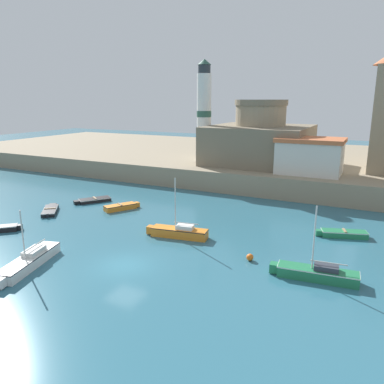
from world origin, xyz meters
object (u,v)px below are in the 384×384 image
(harbor_shed_near_wharf, at_px, (310,156))
(sailboat_orange_2, at_px, (179,232))
(dinghy_green_7, at_px, (343,233))
(mooring_buoy, at_px, (250,257))
(lighthouse, at_px, (204,113))
(fortress, at_px, (260,140))
(dinghy_orange_4, at_px, (121,207))
(dinghy_black_3, at_px, (94,200))
(dinghy_black_1, at_px, (50,210))
(sailboat_green_5, at_px, (316,273))
(sailboat_white_0, at_px, (29,261))

(harbor_shed_near_wharf, bearing_deg, sailboat_orange_2, -109.16)
(dinghy_green_7, distance_m, mooring_buoy, 10.21)
(lighthouse, bearing_deg, fortress, 13.85)
(dinghy_orange_4, distance_m, harbor_shed_near_wharf, 23.92)
(sailboat_orange_2, bearing_deg, dinghy_orange_4, 154.69)
(mooring_buoy, distance_m, fortress, 29.59)
(dinghy_black_3, relative_size, mooring_buoy, 7.68)
(lighthouse, xyz_separation_m, harbor_shed_near_wharf, (16.00, -3.15, -4.90))
(dinghy_black_1, xyz_separation_m, sailboat_orange_2, (15.78, -0.34, 0.25))
(sailboat_green_5, distance_m, dinghy_green_7, 9.40)
(sailboat_orange_2, relative_size, harbor_shed_near_wharf, 0.70)
(sailboat_green_5, relative_size, harbor_shed_near_wharf, 0.73)
(dinghy_black_3, xyz_separation_m, dinghy_green_7, (27.30, 0.83, 0.07))
(dinghy_black_1, relative_size, lighthouse, 0.27)
(sailboat_orange_2, distance_m, lighthouse, 27.21)
(sailboat_orange_2, xyz_separation_m, dinghy_green_7, (12.82, 6.51, -0.19))
(sailboat_orange_2, xyz_separation_m, harbor_shed_near_wharf, (7.25, 20.86, 4.43))
(dinghy_black_3, xyz_separation_m, sailboat_green_5, (26.49, -8.53, 0.23))
(dinghy_green_7, height_order, harbor_shed_near_wharf, harbor_shed_near_wharf)
(sailboat_green_5, height_order, harbor_shed_near_wharf, harbor_shed_near_wharf)
(dinghy_black_3, bearing_deg, dinghy_black_1, -103.72)
(sailboat_green_5, relative_size, mooring_buoy, 10.94)
(mooring_buoy, xyz_separation_m, fortress, (-7.88, 27.95, 5.66))
(harbor_shed_near_wharf, bearing_deg, dinghy_green_7, -68.76)
(dinghy_green_7, height_order, lighthouse, lighthouse)
(dinghy_orange_4, height_order, lighthouse, lighthouse)
(dinghy_orange_4, relative_size, mooring_buoy, 7.29)
(dinghy_orange_4, bearing_deg, mooring_buoy, -21.28)
(dinghy_orange_4, relative_size, fortress, 0.28)
(sailboat_orange_2, bearing_deg, harbor_shed_near_wharf, 70.84)
(lighthouse, bearing_deg, dinghy_black_1, -106.53)
(dinghy_black_1, distance_m, dinghy_orange_4, 7.44)
(dinghy_black_3, relative_size, fortress, 0.30)
(dinghy_orange_4, distance_m, lighthouse, 21.66)
(dinghy_black_1, bearing_deg, sailboat_orange_2, -1.24)
(dinghy_orange_4, height_order, harbor_shed_near_wharf, harbor_shed_near_wharf)
(sailboat_white_0, relative_size, mooring_buoy, 12.55)
(dinghy_black_1, bearing_deg, dinghy_black_3, 76.28)
(dinghy_black_3, height_order, sailboat_green_5, sailboat_green_5)
(dinghy_black_3, bearing_deg, lighthouse, 72.67)
(dinghy_black_3, bearing_deg, sailboat_white_0, -63.80)
(sailboat_orange_2, bearing_deg, fortress, 91.66)
(harbor_shed_near_wharf, bearing_deg, dinghy_orange_4, -136.03)
(harbor_shed_near_wharf, bearing_deg, dinghy_black_1, -138.29)
(sailboat_orange_2, relative_size, dinghy_green_7, 1.27)
(dinghy_black_1, bearing_deg, harbor_shed_near_wharf, 41.71)
(dinghy_black_3, height_order, harbor_shed_near_wharf, harbor_shed_near_wharf)
(sailboat_white_0, height_order, dinghy_green_7, sailboat_white_0)
(sailboat_orange_2, xyz_separation_m, mooring_buoy, (7.13, -1.97, -0.22))
(dinghy_black_3, relative_size, dinghy_green_7, 0.93)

